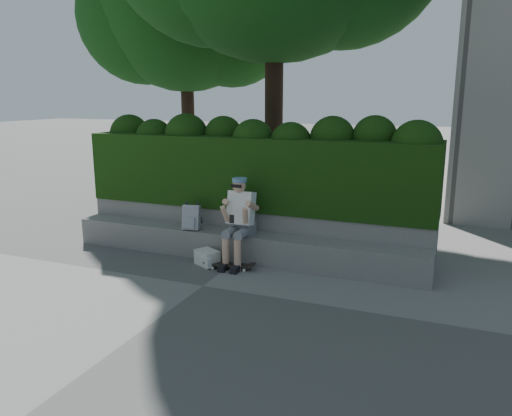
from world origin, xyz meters
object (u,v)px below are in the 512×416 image
at_px(person, 240,218).
at_px(skateboard, 229,265).
at_px(backpack_plaid, 191,217).
at_px(backpack_ground, 207,258).

relative_size(person, skateboard, 1.88).
distance_m(skateboard, backpack_plaid, 1.11).
distance_m(skateboard, backpack_ground, 0.41).
relative_size(backpack_plaid, backpack_ground, 1.11).
relative_size(person, backpack_plaid, 3.35).
height_order(person, backpack_plaid, person).
height_order(skateboard, backpack_plaid, backpack_plaid).
height_order(backpack_plaid, backpack_ground, backpack_plaid).
xyz_separation_m(person, skateboard, (-0.05, -0.29, -0.69)).
height_order(person, backpack_ground, person).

